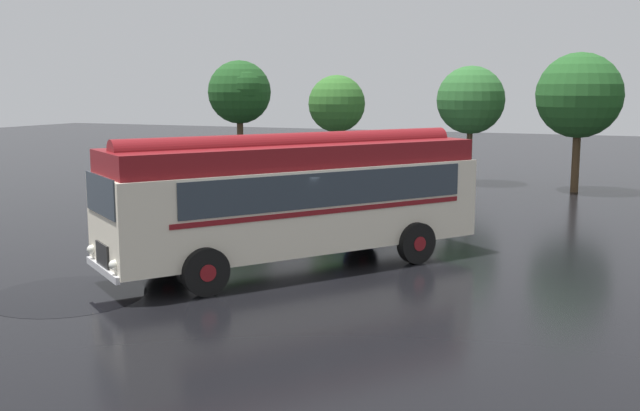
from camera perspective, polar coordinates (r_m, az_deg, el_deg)
ground_plane at (r=19.83m, az=-2.15°, el=-4.50°), size 120.00×120.00×0.00m
vintage_bus at (r=19.20m, az=-1.81°, el=0.81°), size 7.80×9.66×3.49m
car_near_left at (r=30.98m, az=2.94°, el=1.99°), size 2.28×4.35×1.66m
car_mid_left at (r=30.97m, az=8.51°, el=1.90°), size 2.32×4.37×1.66m
tree_far_left at (r=41.28m, az=-6.09°, el=8.62°), size 3.43×3.43×6.07m
tree_left_of_centre at (r=37.55m, az=1.36°, el=7.87°), size 2.84×2.84×5.23m
tree_centre at (r=36.49m, az=11.40°, el=7.85°), size 3.22×3.22×5.64m
tree_right_of_centre at (r=35.04m, az=18.90°, el=7.96°), size 3.79×3.74×6.14m
puddle_patch at (r=17.85m, az=-18.67°, el=-6.50°), size 3.48×3.48×0.01m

